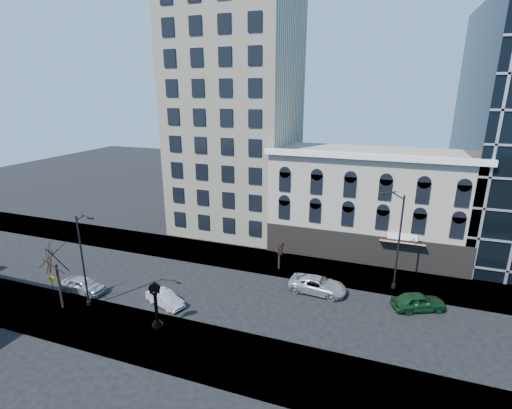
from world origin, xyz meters
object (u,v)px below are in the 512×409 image
at_px(street_lamp_near, 84,236).
at_px(warning_sign, 52,282).
at_px(car_near_a, 84,285).
at_px(car_near_b, 165,298).
at_px(street_clock, 156,307).

distance_m(street_lamp_near, warning_sign, 7.04).
relative_size(street_lamp_near, warning_sign, 3.93).
relative_size(car_near_a, car_near_b, 1.11).
bearing_deg(car_near_a, street_clock, -102.31).
relative_size(street_lamp_near, car_near_a, 2.03).
bearing_deg(street_lamp_near, car_near_b, 35.23).
bearing_deg(car_near_b, street_lamp_near, 132.70).
xyz_separation_m(warning_sign, car_near_a, (1.87, 1.78, -0.94)).
xyz_separation_m(street_lamp_near, car_near_a, (-2.86, 1.90, -6.14)).
height_order(street_lamp_near, car_near_b, street_lamp_near).
bearing_deg(street_clock, car_near_a, 144.53).
bearing_deg(street_lamp_near, car_near_a, 157.33).
distance_m(warning_sign, car_near_b, 10.81).
bearing_deg(car_near_a, car_near_b, -83.57).
xyz_separation_m(street_clock, street_lamp_near, (-7.08, 0.61, 4.90)).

